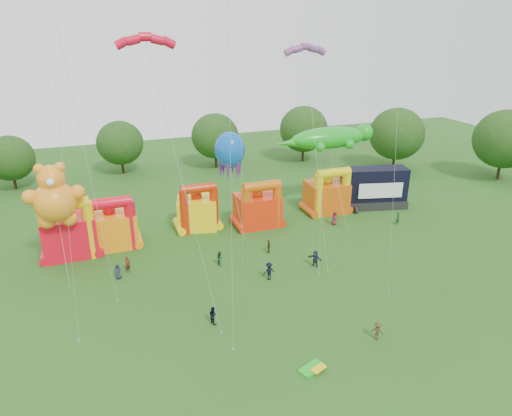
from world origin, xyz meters
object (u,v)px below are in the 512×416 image
object	(u,v)px
bouncy_castle_2	(198,211)
spectator_4	(269,246)
bouncy_castle_0	(70,233)
spectator_0	(118,271)
teddy_bear_kite	(56,205)
gecko_kite	(332,154)
stage_trailer	(374,188)
octopus_kite	(231,163)

from	to	relation	value
bouncy_castle_2	spectator_4	distance (m)	11.01
bouncy_castle_0	spectator_4	bearing A→B (deg)	-18.66
bouncy_castle_0	spectator_4	world-z (taller)	bouncy_castle_0
bouncy_castle_0	spectator_0	world-z (taller)	bouncy_castle_0
bouncy_castle_2	spectator_0	world-z (taller)	bouncy_castle_2
bouncy_castle_0	spectator_4	distance (m)	21.84
teddy_bear_kite	gecko_kite	bearing A→B (deg)	7.21
bouncy_castle_0	bouncy_castle_2	bearing A→B (deg)	8.51
stage_trailer	spectator_0	world-z (taller)	stage_trailer
bouncy_castle_2	gecko_kite	distance (m)	18.92
octopus_kite	spectator_4	bearing A→B (deg)	-78.57
spectator_4	bouncy_castle_0	bearing A→B (deg)	-70.82
teddy_bear_kite	bouncy_castle_2	bearing A→B (deg)	17.42
bouncy_castle_0	stage_trailer	bearing A→B (deg)	1.77
stage_trailer	bouncy_castle_0	bearing A→B (deg)	-178.23
stage_trailer	bouncy_castle_2	bearing A→B (deg)	177.72
bouncy_castle_2	bouncy_castle_0	bearing A→B (deg)	-171.49
octopus_kite	spectator_0	size ratio (longest dim) A/B	7.32
gecko_kite	spectator_4	distance (m)	16.55
octopus_kite	bouncy_castle_2	bearing A→B (deg)	167.55
bouncy_castle_0	gecko_kite	xyz separation A→B (m)	(32.75, 1.60, 5.42)
teddy_bear_kite	spectator_0	world-z (taller)	teddy_bear_kite
teddy_bear_kite	gecko_kite	size ratio (longest dim) A/B	0.80
gecko_kite	octopus_kite	xyz separation A→B (m)	(-13.80, -0.33, 0.26)
bouncy_castle_0	spectator_4	xyz separation A→B (m)	(20.62, -6.96, -1.89)
bouncy_castle_2	teddy_bear_kite	distance (m)	16.76
bouncy_castle_0	teddy_bear_kite	distance (m)	5.09
octopus_kite	stage_trailer	bearing A→B (deg)	-0.15
bouncy_castle_2	octopus_kite	bearing A→B (deg)	-12.45
bouncy_castle_0	stage_trailer	world-z (taller)	bouncy_castle_0
stage_trailer	octopus_kite	distance (m)	21.27
bouncy_castle_2	spectator_0	distance (m)	14.01
octopus_kite	spectator_0	world-z (taller)	octopus_kite
bouncy_castle_2	gecko_kite	xyz separation A→B (m)	(18.02, -0.60, 5.73)
bouncy_castle_2	spectator_4	xyz separation A→B (m)	(5.89, -9.17, -1.58)
bouncy_castle_0	bouncy_castle_2	xyz separation A→B (m)	(14.73, 2.21, -0.31)
bouncy_castle_2	gecko_kite	world-z (taller)	gecko_kite
teddy_bear_kite	stage_trailer	bearing A→B (deg)	5.47
spectator_0	spectator_4	world-z (taller)	spectator_0
bouncy_castle_0	teddy_bear_kite	size ratio (longest dim) A/B	0.62
spectator_4	stage_trailer	bearing A→B (deg)	151.32
stage_trailer	spectator_4	distance (m)	20.63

